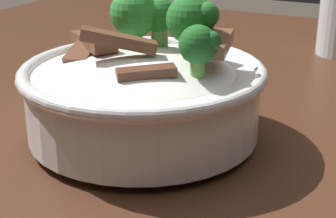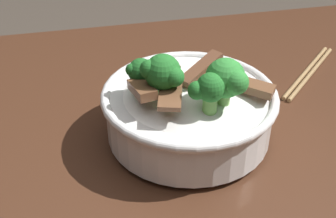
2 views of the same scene
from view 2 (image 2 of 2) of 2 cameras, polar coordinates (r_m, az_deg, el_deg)
rice_bowl at (r=0.58m, az=2.77°, el=0.38°), size 0.23×0.23×0.14m
chopsticks_pair at (r=0.78m, az=17.72°, el=4.55°), size 0.16×0.15×0.01m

